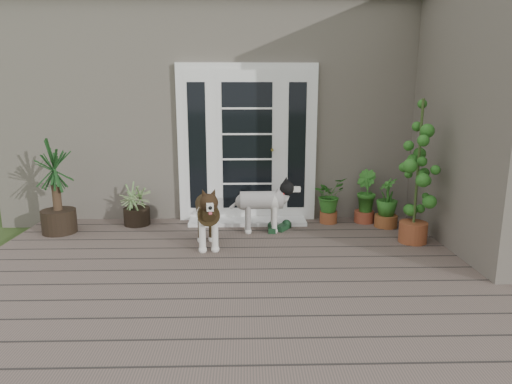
{
  "coord_description": "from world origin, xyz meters",
  "views": [
    {
      "loc": [
        -0.23,
        -3.51,
        1.86
      ],
      "look_at": [
        -0.1,
        1.75,
        0.7
      ],
      "focal_mm": 31.13,
      "sensor_mm": 36.0,
      "label": 1
    }
  ],
  "objects": [
    {
      "name": "deck",
      "position": [
        0.0,
        0.4,
        0.06
      ],
      "size": [
        6.2,
        4.6,
        0.12
      ],
      "primitive_type": "cube",
      "color": "#6B5B4C",
      "rests_on": "ground"
    },
    {
      "name": "house_main",
      "position": [
        0.0,
        4.65,
        1.55
      ],
      "size": [
        7.4,
        4.0,
        3.1
      ],
      "primitive_type": "cube",
      "color": "#665E54",
      "rests_on": "ground"
    },
    {
      "name": "roof_main",
      "position": [
        0.0,
        4.65,
        3.2
      ],
      "size": [
        7.6,
        4.2,
        0.2
      ],
      "primitive_type": "cube",
      "color": "#2D2826",
      "rests_on": "house_main"
    },
    {
      "name": "door_unit",
      "position": [
        -0.2,
        2.6,
        1.19
      ],
      "size": [
        1.9,
        0.14,
        2.15
      ],
      "primitive_type": "cube",
      "color": "white",
      "rests_on": "deck"
    },
    {
      "name": "door_step",
      "position": [
        -0.2,
        2.4,
        0.14
      ],
      "size": [
        1.6,
        0.4,
        0.05
      ],
      "primitive_type": "cube",
      "color": "white",
      "rests_on": "deck"
    },
    {
      "name": "brindle_dog",
      "position": [
        -0.67,
        1.43,
        0.45
      ],
      "size": [
        0.45,
        0.83,
        0.66
      ],
      "primitive_type": null,
      "rotation": [
        0.0,
        0.0,
        3.29
      ],
      "color": "#3A2B15",
      "rests_on": "deck"
    },
    {
      "name": "white_dog",
      "position": [
        -0.03,
        1.99,
        0.43
      ],
      "size": [
        0.75,
        0.34,
        0.61
      ],
      "primitive_type": null,
      "rotation": [
        0.0,
        0.0,
        -1.53
      ],
      "color": "beige",
      "rests_on": "deck"
    },
    {
      "name": "spider_plant",
      "position": [
        -1.71,
        2.36,
        0.43
      ],
      "size": [
        0.66,
        0.66,
        0.62
      ],
      "primitive_type": null,
      "rotation": [
        0.0,
        0.0,
        0.14
      ],
      "color": "#7C925A",
      "rests_on": "deck"
    },
    {
      "name": "yucca",
      "position": [
        -2.62,
        2.02,
        0.71
      ],
      "size": [
        0.82,
        0.82,
        1.18
      ],
      "primitive_type": null,
      "rotation": [
        0.0,
        0.0,
        0.01
      ],
      "color": "black",
      "rests_on": "deck"
    },
    {
      "name": "herb_a",
      "position": [
        0.92,
        2.38,
        0.4
      ],
      "size": [
        0.61,
        0.61,
        0.55
      ],
      "primitive_type": "imported",
      "rotation": [
        0.0,
        0.0,
        0.66
      ],
      "color": "#1D651D",
      "rests_on": "deck"
    },
    {
      "name": "herb_b",
      "position": [
        1.42,
        2.4,
        0.38
      ],
      "size": [
        0.42,
        0.42,
        0.52
      ],
      "primitive_type": "imported",
      "rotation": [
        0.0,
        0.0,
        1.83
      ],
      "color": "#1C4B15",
      "rests_on": "deck"
    },
    {
      "name": "herb_c",
      "position": [
        1.65,
        2.17,
        0.38
      ],
      "size": [
        0.34,
        0.34,
        0.52
      ],
      "primitive_type": "imported",
      "rotation": [
        0.0,
        0.0,
        4.69
      ],
      "color": "#275518",
      "rests_on": "deck"
    },
    {
      "name": "sapling",
      "position": [
        1.78,
        1.53,
        1.0
      ],
      "size": [
        0.53,
        0.53,
        1.76
      ],
      "primitive_type": null,
      "rotation": [
        0.0,
        0.0,
        -0.03
      ],
      "color": "#234E16",
      "rests_on": "deck"
    },
    {
      "name": "clog_left",
      "position": [
        0.11,
        2.01,
        0.16
      ],
      "size": [
        0.15,
        0.29,
        0.09
      ],
      "primitive_type": null,
      "rotation": [
        0.0,
        0.0,
        -0.05
      ],
      "color": "#14321A",
      "rests_on": "deck"
    },
    {
      "name": "clog_right",
      "position": [
        0.27,
        2.08,
        0.17
      ],
      "size": [
        0.29,
        0.34,
        0.09
      ],
      "primitive_type": null,
      "rotation": [
        0.0,
        0.0,
        -0.59
      ],
      "color": "#15351D",
      "rests_on": "deck"
    }
  ]
}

